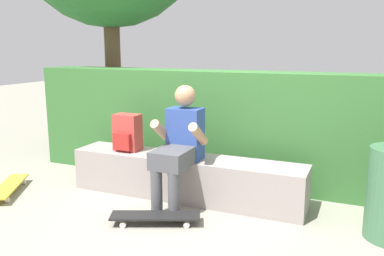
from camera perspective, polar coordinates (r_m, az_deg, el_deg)
The scene contains 7 objects.
ground_plane at distance 4.07m, azimuth -2.71°, elevation -11.16°, with size 24.00×24.00×0.00m, color gray.
bench_main at distance 4.25m, azimuth -0.94°, elevation -6.96°, with size 2.49×0.45×0.44m.
person_skater at distance 3.94m, azimuth -1.81°, elevation -2.08°, with size 0.49×0.62×1.19m.
skateboard_near_person at distance 3.70m, azimuth -5.20°, elevation -12.32°, with size 0.81×0.50×0.09m.
skateboard_beside_bench at distance 4.84m, azimuth -24.49°, elevation -7.55°, with size 0.57×0.79×0.09m.
backpack_on_bench at distance 4.45m, azimuth -9.17°, elevation -0.72°, with size 0.28×0.23×0.40m.
hedge_row at distance 4.66m, azimuth 7.52°, elevation -0.03°, with size 5.37×0.50×1.29m.
Camera 1 is at (1.65, -3.38, 1.56)m, focal length 37.72 mm.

